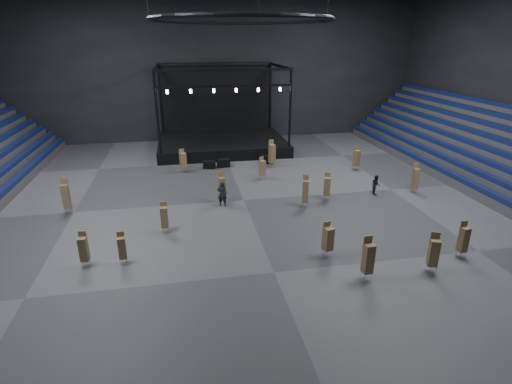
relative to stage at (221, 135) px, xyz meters
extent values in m
plane|color=#4A4A4D|center=(0.00, -16.24, -1.45)|extent=(50.00, 50.00, 0.00)
cube|color=black|center=(0.00, 4.76, 7.55)|extent=(50.00, 0.20, 18.00)
cube|color=black|center=(0.00, -37.24, 7.55)|extent=(50.00, 0.20, 18.00)
cube|color=#464648|center=(21.40, -16.24, -1.08)|extent=(7.20, 40.00, 0.75)
cube|color=#0E113E|center=(18.12, -16.24, -0.50)|extent=(0.59, 40.00, 0.40)
cube|color=#464648|center=(21.85, -16.24, -0.70)|extent=(6.30, 40.00, 1.50)
cube|color=#0E113E|center=(19.02, -16.24, 0.25)|extent=(0.59, 40.00, 0.40)
cube|color=#464648|center=(22.30, -16.24, -0.33)|extent=(5.40, 40.00, 2.25)
cube|color=#0E113E|center=(19.91, -16.24, 1.00)|extent=(0.59, 40.00, 0.40)
cube|color=#464648|center=(22.75, -16.24, 0.05)|extent=(4.50, 40.00, 3.00)
cube|color=#0E113E|center=(20.82, -16.24, 1.75)|extent=(0.59, 40.00, 0.40)
cube|color=#464648|center=(23.20, -16.24, 0.42)|extent=(3.60, 40.00, 3.75)
cube|color=#0E113E|center=(21.71, -16.24, 2.50)|extent=(0.59, 40.00, 0.40)
cube|color=#0E113E|center=(22.61, -16.24, 3.25)|extent=(0.59, 40.00, 0.40)
cube|color=black|center=(0.00, -0.74, -0.85)|extent=(14.00, 10.00, 1.20)
cube|color=black|center=(0.00, 4.06, 3.75)|extent=(13.30, 0.30, 8.00)
cylinder|color=black|center=(-6.60, -5.34, 3.65)|extent=(0.24, 0.24, 7.80)
cylinder|color=black|center=(-6.60, 3.86, 3.65)|extent=(0.24, 0.24, 7.80)
cylinder|color=black|center=(6.60, -5.34, 3.65)|extent=(0.24, 0.24, 7.80)
cylinder|color=black|center=(6.60, 3.86, 3.65)|extent=(0.24, 0.24, 7.80)
cube|color=black|center=(0.00, -5.34, 7.55)|extent=(13.40, 0.25, 0.25)
cube|color=black|center=(0.00, 3.86, 7.55)|extent=(13.40, 0.25, 0.25)
cube|color=black|center=(0.00, -5.34, 6.05)|extent=(13.40, 0.20, 0.20)
cylinder|color=white|center=(-5.50, -5.34, 5.65)|extent=(0.24, 0.24, 0.35)
cylinder|color=white|center=(-3.30, -5.34, 5.65)|extent=(0.24, 0.24, 0.35)
cylinder|color=white|center=(-1.10, -5.34, 5.65)|extent=(0.24, 0.24, 0.35)
cylinder|color=white|center=(1.10, -5.34, 5.65)|extent=(0.24, 0.24, 0.35)
cylinder|color=white|center=(3.30, -5.34, 5.65)|extent=(0.24, 0.24, 0.35)
cylinder|color=white|center=(5.50, -5.34, 5.65)|extent=(0.24, 0.24, 0.35)
torus|color=black|center=(0.00, -16.24, 11.55)|extent=(12.30, 12.30, 0.30)
cube|color=black|center=(-1.98, -7.60, -1.08)|extent=(1.23, 0.84, 0.75)
cube|color=black|center=(-0.57, -7.38, -1.05)|extent=(1.28, 0.77, 0.80)
cube|color=black|center=(3.89, -7.01, -1.04)|extent=(1.38, 1.04, 0.82)
cylinder|color=silver|center=(-8.26, -24.42, -1.28)|extent=(0.03, 0.03, 0.35)
cylinder|color=silver|center=(-8.26, -24.09, -1.28)|extent=(0.03, 0.03, 0.35)
cylinder|color=silver|center=(-7.93, -24.42, -1.28)|extent=(0.03, 0.03, 0.35)
cylinder|color=silver|center=(-7.93, -24.09, -1.28)|extent=(0.03, 0.03, 0.35)
cube|color=#A18159|center=(-8.09, -24.26, -0.47)|extent=(0.46, 0.46, 1.27)
cube|color=#A18159|center=(-8.11, -24.09, 0.12)|extent=(0.40, 0.09, 0.70)
cylinder|color=silver|center=(13.82, -17.36, -1.26)|extent=(0.03, 0.03, 0.38)
cylinder|color=silver|center=(13.82, -17.00, -1.26)|extent=(0.03, 0.03, 0.38)
cylinder|color=silver|center=(14.18, -17.36, -1.26)|extent=(0.03, 0.03, 0.38)
cylinder|color=silver|center=(14.18, -17.00, -1.26)|extent=(0.03, 0.03, 0.38)
cube|color=#A18159|center=(14.00, -17.18, -0.23)|extent=(0.49, 0.49, 1.67)
cube|color=#A18159|center=(14.01, -16.99, 0.55)|extent=(0.44, 0.09, 0.92)
cylinder|color=silver|center=(-4.66, -8.44, -1.23)|extent=(0.03, 0.03, 0.43)
cylinder|color=silver|center=(-4.66, -8.03, -1.23)|extent=(0.03, 0.03, 0.43)
cylinder|color=silver|center=(-4.25, -8.44, -1.23)|extent=(0.03, 0.03, 0.43)
cylinder|color=silver|center=(-4.25, -8.03, -1.23)|extent=(0.03, 0.03, 0.43)
cube|color=#A18159|center=(-4.46, -8.24, -0.30)|extent=(0.69, 0.69, 1.43)
cube|color=#A18159|center=(-4.55, -8.04, 0.36)|extent=(0.48, 0.26, 0.79)
cylinder|color=silver|center=(3.89, -8.45, -1.23)|extent=(0.03, 0.03, 0.45)
cylinder|color=silver|center=(3.89, -8.02, -1.23)|extent=(0.03, 0.03, 0.45)
cylinder|color=silver|center=(4.32, -8.45, -1.23)|extent=(0.03, 0.03, 0.45)
cylinder|color=silver|center=(4.32, -8.02, -1.23)|extent=(0.03, 0.03, 0.45)
cube|color=#A18159|center=(4.10, -8.24, -0.10)|extent=(0.67, 0.67, 1.80)
cube|color=#A18159|center=(4.04, -8.02, 0.75)|extent=(0.52, 0.21, 0.99)
cylinder|color=silver|center=(4.43, -28.43, -1.25)|extent=(0.03, 0.03, 0.41)
cylinder|color=silver|center=(4.43, -28.04, -1.25)|extent=(0.03, 0.03, 0.41)
cylinder|color=silver|center=(4.81, -28.43, -1.25)|extent=(0.03, 0.03, 0.41)
cylinder|color=silver|center=(4.81, -28.04, -1.25)|extent=(0.03, 0.03, 0.41)
cube|color=#A18159|center=(4.62, -28.24, -0.22)|extent=(0.52, 0.52, 1.63)
cube|color=#A18159|center=(4.60, -28.03, 0.54)|extent=(0.47, 0.09, 0.90)
cylinder|color=silver|center=(8.17, -28.43, -1.25)|extent=(0.03, 0.03, 0.41)
cylinder|color=silver|center=(8.17, -28.04, -1.25)|extent=(0.03, 0.03, 0.41)
cylinder|color=silver|center=(8.56, -28.43, -1.25)|extent=(0.03, 0.03, 0.41)
cylinder|color=silver|center=(8.56, -28.04, -1.25)|extent=(0.03, 0.03, 0.41)
cube|color=#A18159|center=(8.37, -28.24, -0.29)|extent=(0.63, 0.63, 1.52)
cube|color=#A18159|center=(8.44, -28.05, 0.42)|extent=(0.46, 0.22, 0.84)
cylinder|color=silver|center=(-1.88, -16.82, -1.26)|extent=(0.03, 0.03, 0.39)
cylinder|color=silver|center=(-1.88, -16.45, -1.26)|extent=(0.03, 0.03, 0.39)
cylinder|color=silver|center=(-1.51, -16.82, -1.26)|extent=(0.03, 0.03, 0.39)
cylinder|color=silver|center=(-1.51, -16.45, -1.26)|extent=(0.03, 0.03, 0.39)
cube|color=#A18159|center=(-1.70, -16.64, -0.20)|extent=(0.55, 0.55, 1.74)
cube|color=#A18159|center=(-1.74, -16.45, 0.62)|extent=(0.45, 0.15, 0.96)
cylinder|color=silver|center=(10.82, -27.30, -1.27)|extent=(0.03, 0.03, 0.37)
cylinder|color=silver|center=(10.82, -26.95, -1.27)|extent=(0.03, 0.03, 0.37)
cylinder|color=silver|center=(11.17, -27.30, -1.27)|extent=(0.03, 0.03, 0.37)
cylinder|color=silver|center=(11.17, -26.95, -1.27)|extent=(0.03, 0.03, 0.37)
cube|color=#A18159|center=(10.99, -27.13, -0.33)|extent=(0.48, 0.48, 1.50)
cube|color=#A18159|center=(10.98, -26.94, 0.37)|extent=(0.42, 0.09, 0.82)
cylinder|color=silver|center=(2.28, -11.80, -1.26)|extent=(0.03, 0.03, 0.38)
cylinder|color=silver|center=(2.28, -11.44, -1.26)|extent=(0.03, 0.03, 0.38)
cylinder|color=silver|center=(2.64, -11.80, -1.26)|extent=(0.03, 0.03, 0.38)
cylinder|color=silver|center=(2.64, -11.44, -1.26)|extent=(0.03, 0.03, 0.38)
cube|color=#A18159|center=(2.46, -11.62, -0.40)|extent=(0.59, 0.59, 1.35)
cube|color=#A18159|center=(2.39, -11.45, 0.23)|extent=(0.42, 0.22, 0.74)
cylinder|color=silver|center=(-13.04, -16.43, -1.26)|extent=(0.03, 0.03, 0.39)
cylinder|color=silver|center=(-13.04, -16.06, -1.26)|extent=(0.03, 0.03, 0.39)
cylinder|color=silver|center=(-12.67, -16.43, -1.26)|extent=(0.03, 0.03, 0.39)
cylinder|color=silver|center=(-12.67, -16.06, -1.26)|extent=(0.03, 0.03, 0.39)
cube|color=#A18159|center=(-12.85, -16.25, -0.17)|extent=(0.48, 0.48, 1.78)
cube|color=#A18159|center=(-12.85, -16.05, 0.67)|extent=(0.45, 0.07, 0.98)
cylinder|color=silver|center=(-10.29, -24.32, -1.27)|extent=(0.03, 0.03, 0.36)
cylinder|color=silver|center=(-10.29, -23.98, -1.27)|extent=(0.03, 0.03, 0.36)
cylinder|color=silver|center=(-9.95, -24.32, -1.27)|extent=(0.03, 0.03, 0.36)
cylinder|color=silver|center=(-9.95, -23.98, -1.27)|extent=(0.03, 0.03, 0.36)
cube|color=#A18159|center=(-10.12, -24.15, -0.40)|extent=(0.47, 0.47, 1.39)
cube|color=#A18159|center=(-10.11, -23.97, 0.25)|extent=(0.42, 0.09, 0.76)
cylinder|color=silver|center=(3.22, -25.79, -1.24)|extent=(0.03, 0.03, 0.42)
cylinder|color=silver|center=(3.22, -25.39, -1.24)|extent=(0.03, 0.03, 0.42)
cylinder|color=silver|center=(3.62, -25.79, -1.24)|extent=(0.03, 0.03, 0.42)
cylinder|color=silver|center=(3.62, -25.39, -1.24)|extent=(0.03, 0.03, 0.42)
cube|color=#A18159|center=(3.42, -25.59, -0.34)|extent=(0.63, 0.63, 1.38)
cube|color=#A18159|center=(3.37, -25.38, 0.30)|extent=(0.49, 0.19, 0.76)
cylinder|color=silver|center=(11.63, -10.82, -1.24)|extent=(0.03, 0.03, 0.42)
cylinder|color=silver|center=(11.63, -10.42, -1.24)|extent=(0.03, 0.03, 0.42)
cylinder|color=silver|center=(12.03, -10.82, -1.24)|extent=(0.03, 0.03, 0.42)
cylinder|color=silver|center=(12.03, -10.42, -1.24)|extent=(0.03, 0.03, 0.42)
cube|color=#A18159|center=(11.83, -10.62, -0.28)|extent=(0.67, 0.67, 1.50)
cube|color=#A18159|center=(11.74, -10.43, 0.42)|extent=(0.47, 0.26, 0.82)
cylinder|color=silver|center=(-6.05, -20.92, -1.27)|extent=(0.03, 0.03, 0.37)
cylinder|color=silver|center=(-6.05, -20.57, -1.27)|extent=(0.03, 0.03, 0.37)
cylinder|color=silver|center=(-5.70, -20.92, -1.27)|extent=(0.03, 0.03, 0.37)
cylinder|color=silver|center=(-5.70, -20.57, -1.27)|extent=(0.03, 0.03, 0.37)
cube|color=#A18159|center=(-5.88, -20.74, -0.38)|extent=(0.46, 0.46, 1.40)
cube|color=#A18159|center=(-5.87, -20.56, 0.27)|extent=(0.43, 0.07, 0.77)
cylinder|color=silver|center=(6.22, -17.51, -1.25)|extent=(0.03, 0.03, 0.39)
cylinder|color=silver|center=(6.22, -17.14, -1.25)|extent=(0.03, 0.03, 0.39)
cylinder|color=silver|center=(6.59, -17.51, -1.25)|extent=(0.03, 0.03, 0.39)
cylinder|color=silver|center=(6.59, -17.14, -1.25)|extent=(0.03, 0.03, 0.39)
cube|color=#A18159|center=(6.40, -17.32, -0.34)|extent=(0.58, 0.58, 1.43)
cube|color=#A18159|center=(6.46, -17.13, 0.33)|extent=(0.45, 0.18, 0.79)
cylinder|color=silver|center=(4.14, -18.54, -1.27)|extent=(0.03, 0.03, 0.37)
cylinder|color=silver|center=(4.14, -18.19, -1.27)|extent=(0.03, 0.03, 0.37)
cylinder|color=silver|center=(4.49, -18.54, -1.27)|extent=(0.03, 0.03, 0.37)
cylinder|color=silver|center=(4.49, -18.19, -1.27)|extent=(0.03, 0.03, 0.37)
cube|color=#A18159|center=(4.32, -18.37, -0.23)|extent=(0.54, 0.54, 1.71)
cube|color=#A18159|center=(4.36, -18.19, 0.58)|extent=(0.42, 0.16, 0.94)
imported|color=black|center=(-1.74, -17.09, -0.47)|extent=(0.77, 0.56, 1.96)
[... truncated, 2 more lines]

